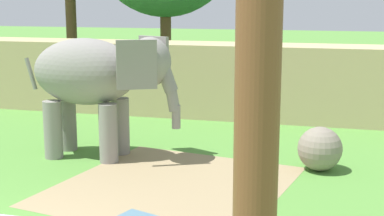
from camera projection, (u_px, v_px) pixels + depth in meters
dirt_patch at (173, 185)px, 11.45m from camera, size 5.11×5.40×0.01m
embankment_wall at (185, 78)px, 18.34m from camera, size 36.00×1.80×2.32m
elephant at (97, 78)px, 13.18m from camera, size 3.90×1.64×2.89m
enrichment_ball at (320, 149)px, 12.38m from camera, size 0.98×0.98×0.98m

